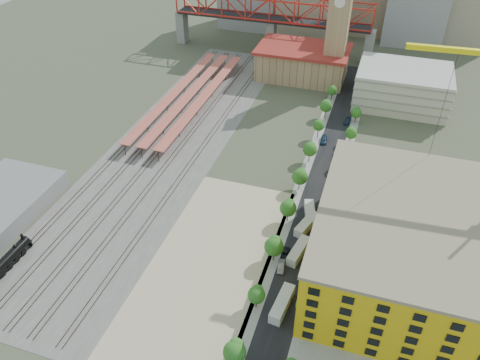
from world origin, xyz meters
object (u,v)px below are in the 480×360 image
(site_trailer_b, at_px, (298,251))
(site_trailer_c, at_px, (307,224))
(locomotive, at_px, (2,266))
(site_trailer_a, at_px, (282,304))
(construction_building, at_px, (415,247))
(clock_tower, at_px, (340,14))
(site_trailer_d, at_px, (310,214))

(site_trailer_b, relative_size, site_trailer_c, 1.02)
(locomotive, xyz_separation_m, site_trailer_a, (66.00, 10.19, -0.59))
(locomotive, relative_size, site_trailer_c, 2.23)
(construction_building, bearing_deg, locomotive, -162.70)
(site_trailer_c, bearing_deg, site_trailer_b, -72.26)
(locomotive, relative_size, site_trailer_b, 2.20)
(site_trailer_a, bearing_deg, construction_building, 41.85)
(site_trailer_c, bearing_deg, clock_tower, 112.76)
(locomotive, relative_size, site_trailer_a, 2.09)
(site_trailer_c, xyz_separation_m, site_trailer_d, (0.00, 4.59, -0.00))
(locomotive, xyz_separation_m, site_trailer_d, (66.00, 42.06, -0.68))
(site_trailer_c, bearing_deg, construction_building, -0.99)
(site_trailer_a, distance_m, site_trailer_b, 17.00)
(locomotive, bearing_deg, site_trailer_c, 29.59)
(clock_tower, xyz_separation_m, site_trailer_b, (8.00, -101.46, -27.38))
(clock_tower, distance_m, site_trailer_b, 105.40)
(locomotive, bearing_deg, site_trailer_b, 22.39)
(clock_tower, relative_size, site_trailer_b, 5.41)
(construction_building, distance_m, site_trailer_c, 28.63)
(construction_building, height_order, site_trailer_a, construction_building)
(site_trailer_a, relative_size, site_trailer_c, 1.07)
(clock_tower, relative_size, site_trailer_a, 5.14)
(site_trailer_a, xyz_separation_m, site_trailer_b, (0.00, 17.00, -0.07))
(clock_tower, bearing_deg, site_trailer_a, -86.14)
(clock_tower, distance_m, locomotive, 143.63)
(clock_tower, relative_size, locomotive, 2.46)
(site_trailer_d, bearing_deg, clock_tower, 79.62)
(site_trailer_c, bearing_deg, site_trailer_a, -72.26)
(site_trailer_a, bearing_deg, site_trailer_d, 96.46)
(construction_building, xyz_separation_m, site_trailer_b, (-26.00, -1.47, -8.10))
(clock_tower, distance_m, site_trailer_a, 121.84)
(locomotive, bearing_deg, site_trailer_d, 32.51)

